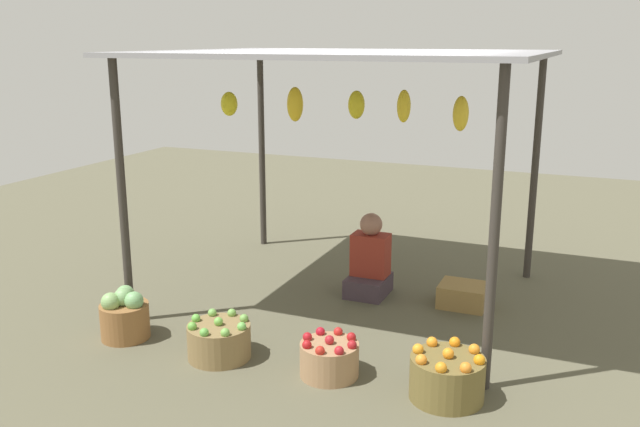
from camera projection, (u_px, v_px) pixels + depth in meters
name	position (u px, v px, depth m)	size (l,w,h in m)	color
ground_plane	(345.00, 297.00, 6.40)	(14.00, 14.00, 0.00)	brown
market_stall_structure	(347.00, 70.00, 5.88)	(3.30, 2.76, 2.24)	#38332D
vendor_person	(370.00, 263.00, 6.41)	(0.36, 0.44, 0.78)	#43353F
basket_cabbages	(125.00, 316.00, 5.48)	(0.39, 0.39, 0.42)	olive
basket_green_apples	(219.00, 340.00, 5.15)	(0.48, 0.48, 0.32)	olive
basket_red_apples	(329.00, 358.00, 4.88)	(0.42, 0.42, 0.31)	#A47C56
basket_oranges	(447.00, 377.00, 4.56)	(0.50, 0.50, 0.36)	brown
wooden_crate_near_vendor	(463.00, 295.00, 6.16)	(0.42, 0.36, 0.20)	olive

